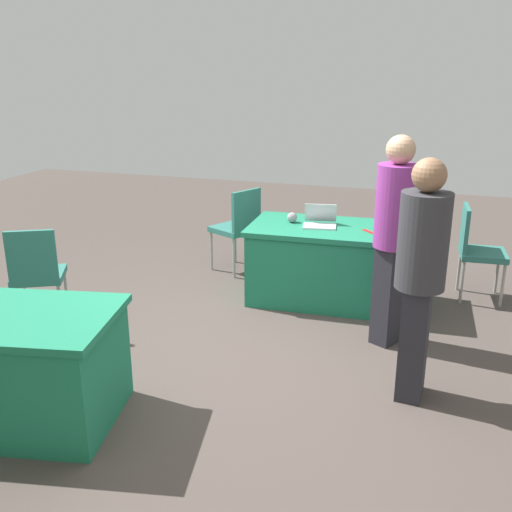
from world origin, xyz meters
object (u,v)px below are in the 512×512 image
person_attendee_browsing (421,270)px  yarn_ball (292,217)px  chair_tucked_right (476,247)px  chair_by_pillar (239,224)px  scissors_red (369,232)px  chair_near_front (37,270)px  person_attendee_standing (395,231)px  table_foreground (329,263)px  laptop_silver (320,222)px

person_attendee_browsing → yarn_ball: 2.13m
chair_tucked_right → chair_by_pillar: (2.54, -0.03, 0.01)m
chair_by_pillar → chair_tucked_right: bearing=-64.1°
person_attendee_browsing → scissors_red: 1.64m
chair_by_pillar → person_attendee_browsing: person_attendee_browsing is taller
chair_tucked_right → chair_near_front: bearing=-66.9°
person_attendee_browsing → scissors_red: person_attendee_browsing is taller
chair_near_front → scissors_red: 3.09m
chair_by_pillar → person_attendee_browsing: bearing=-109.4°
person_attendee_standing → chair_tucked_right: bearing=178.6°
chair_by_pillar → scissors_red: (-1.54, 0.61, 0.21)m
table_foreground → laptop_silver: 0.44m
table_foreground → chair_by_pillar: size_ratio=1.67×
chair_by_pillar → person_attendee_standing: bearing=-99.1°
chair_tucked_right → person_attendee_browsing: bearing=-16.5°
chair_tucked_right → person_attendee_standing: bearing=-33.4°
table_foreground → chair_by_pillar: 1.28m
scissors_red → chair_tucked_right: bearing=74.4°
table_foreground → yarn_ball: bearing=-5.9°
laptop_silver → chair_tucked_right: bearing=-170.9°
laptop_silver → person_attendee_browsing: bearing=113.3°
chair_near_front → chair_by_pillar: chair_by_pillar is taller
chair_tucked_right → chair_by_pillar: 2.54m
chair_by_pillar → person_attendee_browsing: (-2.08, 2.14, 0.40)m
person_attendee_standing → laptop_silver: person_attendee_standing is taller
yarn_ball → chair_tucked_right: bearing=-165.7°
chair_tucked_right → laptop_silver: laptop_silver is taller
scissors_red → person_attendee_browsing: bearing=-26.4°
scissors_red → chair_near_front: bearing=-109.7°
chair_near_front → laptop_silver: 2.70m
chair_near_front → chair_tucked_right: (-3.77, -1.93, 0.01)m
yarn_ball → scissors_red: (-0.79, 0.12, -0.05)m
person_attendee_browsing → yarn_ball: size_ratio=16.89×
laptop_silver → yarn_ball: (0.30, -0.05, 0.01)m
person_attendee_standing → scissors_red: person_attendee_standing is taller
chair_near_front → scissors_red: (-2.77, -1.35, 0.24)m
laptop_silver → scissors_red: bearing=161.7°
chair_tucked_right → scissors_red: bearing=-64.0°
chair_tucked_right → person_attendee_browsing: 2.21m
table_foreground → yarn_ball: (0.40, -0.04, 0.43)m
chair_near_front → chair_tucked_right: bearing=-0.3°
table_foreground → laptop_silver: bearing=1.9°
table_foreground → laptop_silver: (0.11, 0.00, 0.42)m
person_attendee_browsing → scissors_red: size_ratio=9.61×
person_attendee_browsing → yarn_ball: bearing=42.2°
chair_near_front → scissors_red: chair_near_front is taller
chair_by_pillar → yarn_ball: 0.93m
chair_tucked_right → person_attendee_standing: 1.53m
table_foreground → chair_tucked_right: bearing=-160.3°
person_attendee_browsing → laptop_silver: size_ratio=4.80×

